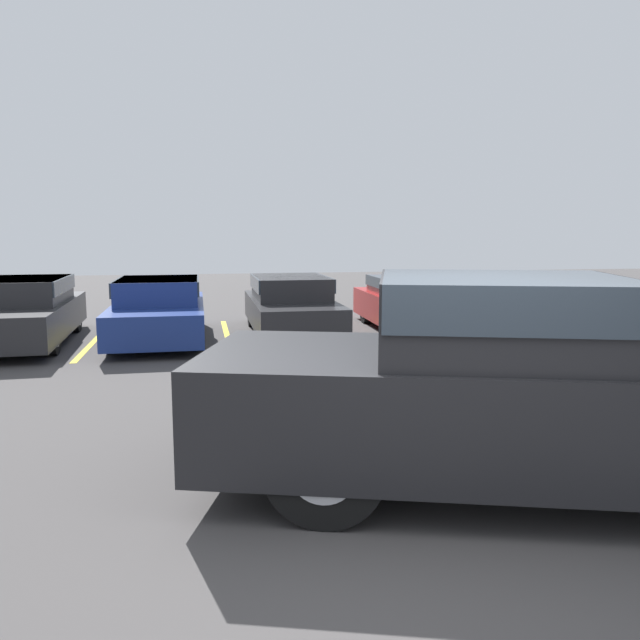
# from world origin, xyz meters

# --- Properties ---
(ground_plane) EXTENTS (60.00, 60.00, 0.00)m
(ground_plane) POSITION_xyz_m (0.00, 0.00, 0.00)
(ground_plane) COLOR #423F3F
(stall_stripe_b) EXTENTS (0.12, 4.66, 0.01)m
(stall_stripe_b) POSITION_xyz_m (-3.87, 9.25, 0.00)
(stall_stripe_b) COLOR yellow
(stall_stripe_b) RESTS_ON ground_plane
(stall_stripe_c) EXTENTS (0.12, 4.66, 0.01)m
(stall_stripe_c) POSITION_xyz_m (-1.14, 9.25, 0.00)
(stall_stripe_c) COLOR yellow
(stall_stripe_c) RESTS_ON ground_plane
(stall_stripe_d) EXTENTS (0.12, 4.66, 0.01)m
(stall_stripe_d) POSITION_xyz_m (1.60, 9.25, 0.00)
(stall_stripe_d) COLOR yellow
(stall_stripe_d) RESTS_ON ground_plane
(stall_stripe_e) EXTENTS (0.12, 4.66, 0.01)m
(stall_stripe_e) POSITION_xyz_m (4.34, 9.25, 0.00)
(stall_stripe_e) COLOR yellow
(stall_stripe_e) RESTS_ON ground_plane
(pickup_truck) EXTENTS (6.04, 3.64, 1.87)m
(pickup_truck) POSITION_xyz_m (1.11, 0.56, 0.93)
(pickup_truck) COLOR black
(pickup_truck) RESTS_ON ground_plane
(parked_sedan_a) EXTENTS (1.93, 4.80, 1.32)m
(parked_sedan_a) POSITION_xyz_m (-5.19, 9.14, 0.70)
(parked_sedan_a) COLOR #232326
(parked_sedan_a) RESTS_ON ground_plane
(parked_sedan_b) EXTENTS (1.82, 4.47, 1.29)m
(parked_sedan_b) POSITION_xyz_m (-2.54, 9.05, 0.68)
(parked_sedan_b) COLOR navy
(parked_sedan_b) RESTS_ON ground_plane
(parked_sedan_c) EXTENTS (1.76, 4.40, 1.27)m
(parked_sedan_c) POSITION_xyz_m (0.28, 9.38, 0.68)
(parked_sedan_c) COLOR #232326
(parked_sedan_c) RESTS_ON ground_plane
(parked_sedan_d) EXTENTS (1.82, 4.64, 1.22)m
(parked_sedan_d) POSITION_xyz_m (3.06, 9.31, 0.65)
(parked_sedan_d) COLOR maroon
(parked_sedan_d) RESTS_ON ground_plane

